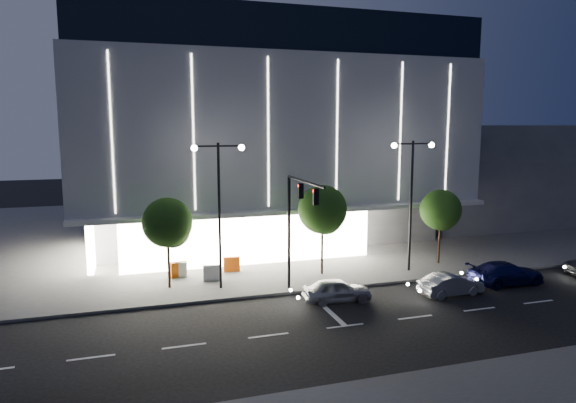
{
  "coord_description": "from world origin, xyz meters",
  "views": [
    {
      "loc": [
        -8.05,
        -24.15,
        10.02
      ],
      "look_at": [
        1.92,
        7.98,
        5.0
      ],
      "focal_mm": 32.0,
      "sensor_mm": 36.0,
      "label": 1
    }
  ],
  "objects_px": {
    "barrier_c": "(232,264)",
    "tree_left": "(168,225)",
    "street_lamp_east": "(412,186)",
    "car_lead": "(337,290)",
    "barrier_d": "(212,273)",
    "tree_mid": "(323,212)",
    "car_third": "(506,273)",
    "tree_right": "(441,212)",
    "barrier_a": "(179,270)",
    "barrier_b": "(179,270)",
    "traffic_mast": "(297,213)",
    "car_second": "(451,284)",
    "street_lamp_west": "(219,194)"
  },
  "relations": [
    {
      "from": "car_lead",
      "to": "barrier_b",
      "type": "bearing_deg",
      "value": 54.13
    },
    {
      "from": "car_second",
      "to": "tree_right",
      "type": "bearing_deg",
      "value": -32.05
    },
    {
      "from": "barrier_a",
      "to": "barrier_b",
      "type": "relative_size",
      "value": 1.0
    },
    {
      "from": "tree_left",
      "to": "barrier_c",
      "type": "bearing_deg",
      "value": 28.32
    },
    {
      "from": "street_lamp_east",
      "to": "barrier_b",
      "type": "relative_size",
      "value": 8.18
    },
    {
      "from": "traffic_mast",
      "to": "car_second",
      "type": "xyz_separation_m",
      "value": [
        8.91,
        -2.31,
        -4.37
      ]
    },
    {
      "from": "car_lead",
      "to": "barrier_c",
      "type": "bearing_deg",
      "value": 37.14
    },
    {
      "from": "traffic_mast",
      "to": "car_second",
      "type": "height_order",
      "value": "traffic_mast"
    },
    {
      "from": "car_second",
      "to": "barrier_d",
      "type": "distance_m",
      "value": 14.78
    },
    {
      "from": "traffic_mast",
      "to": "car_lead",
      "type": "distance_m",
      "value": 4.99
    },
    {
      "from": "tree_right",
      "to": "traffic_mast",
      "type": "bearing_deg",
      "value": -162.98
    },
    {
      "from": "tree_right",
      "to": "barrier_c",
      "type": "bearing_deg",
      "value": 171.03
    },
    {
      "from": "street_lamp_east",
      "to": "barrier_c",
      "type": "relative_size",
      "value": 8.18
    },
    {
      "from": "tree_left",
      "to": "barrier_d",
      "type": "distance_m",
      "value": 4.37
    },
    {
      "from": "traffic_mast",
      "to": "car_lead",
      "type": "bearing_deg",
      "value": -34.43
    },
    {
      "from": "tree_mid",
      "to": "car_third",
      "type": "height_order",
      "value": "tree_mid"
    },
    {
      "from": "street_lamp_west",
      "to": "barrier_c",
      "type": "relative_size",
      "value": 8.18
    },
    {
      "from": "barrier_d",
      "to": "car_second",
      "type": "bearing_deg",
      "value": -18.99
    },
    {
      "from": "tree_mid",
      "to": "barrier_c",
      "type": "relative_size",
      "value": 5.59
    },
    {
      "from": "tree_left",
      "to": "barrier_a",
      "type": "relative_size",
      "value": 5.2
    },
    {
      "from": "tree_right",
      "to": "car_lead",
      "type": "distance_m",
      "value": 11.68
    },
    {
      "from": "traffic_mast",
      "to": "tree_left",
      "type": "xyz_separation_m",
      "value": [
        -6.97,
        3.68,
        -0.99
      ]
    },
    {
      "from": "tree_mid",
      "to": "car_third",
      "type": "relative_size",
      "value": 1.23
    },
    {
      "from": "tree_mid",
      "to": "car_third",
      "type": "bearing_deg",
      "value": -26.43
    },
    {
      "from": "street_lamp_east",
      "to": "tree_mid",
      "type": "relative_size",
      "value": 1.46
    },
    {
      "from": "car_second",
      "to": "barrier_a",
      "type": "xyz_separation_m",
      "value": [
        -15.15,
        8.05,
        -0.01
      ]
    },
    {
      "from": "tree_right",
      "to": "barrier_a",
      "type": "xyz_separation_m",
      "value": [
        -18.26,
        2.05,
        -3.23
      ]
    },
    {
      "from": "street_lamp_west",
      "to": "tree_right",
      "type": "bearing_deg",
      "value": 3.64
    },
    {
      "from": "barrier_b",
      "to": "barrier_d",
      "type": "distance_m",
      "value": 2.41
    },
    {
      "from": "car_lead",
      "to": "car_second",
      "type": "bearing_deg",
      "value": -92.98
    },
    {
      "from": "street_lamp_east",
      "to": "car_lead",
      "type": "distance_m",
      "value": 9.65
    },
    {
      "from": "street_lamp_east",
      "to": "car_lead",
      "type": "relative_size",
      "value": 2.28
    },
    {
      "from": "tree_right",
      "to": "car_third",
      "type": "height_order",
      "value": "tree_right"
    },
    {
      "from": "barrier_c",
      "to": "tree_left",
      "type": "bearing_deg",
      "value": -146.19
    },
    {
      "from": "street_lamp_west",
      "to": "car_third",
      "type": "bearing_deg",
      "value": -13.45
    },
    {
      "from": "traffic_mast",
      "to": "street_lamp_east",
      "type": "bearing_deg",
      "value": 16.48
    },
    {
      "from": "car_lead",
      "to": "barrier_b",
      "type": "relative_size",
      "value": 3.58
    },
    {
      "from": "car_lead",
      "to": "tree_right",
      "type": "bearing_deg",
      "value": -58.47
    },
    {
      "from": "street_lamp_east",
      "to": "car_third",
      "type": "xyz_separation_m",
      "value": [
        4.5,
        -4.19,
        -5.23
      ]
    },
    {
      "from": "tree_mid",
      "to": "barrier_d",
      "type": "bearing_deg",
      "value": 174.87
    },
    {
      "from": "barrier_a",
      "to": "barrier_c",
      "type": "height_order",
      "value": "same"
    },
    {
      "from": "tree_right",
      "to": "barrier_d",
      "type": "distance_m",
      "value": 16.64
    },
    {
      "from": "barrier_b",
      "to": "barrier_a",
      "type": "bearing_deg",
      "value": 49.45
    },
    {
      "from": "car_lead",
      "to": "barrier_d",
      "type": "distance_m",
      "value": 8.49
    },
    {
      "from": "street_lamp_east",
      "to": "barrier_a",
      "type": "relative_size",
      "value": 8.18
    },
    {
      "from": "street_lamp_east",
      "to": "car_lead",
      "type": "xyz_separation_m",
      "value": [
        -7.0,
        -4.03,
        -5.29
      ]
    },
    {
      "from": "tree_right",
      "to": "barrier_a",
      "type": "bearing_deg",
      "value": 173.6
    },
    {
      "from": "barrier_a",
      "to": "tree_mid",
      "type": "bearing_deg",
      "value": -32.26
    },
    {
      "from": "car_lead",
      "to": "barrier_b",
      "type": "xyz_separation_m",
      "value": [
        -8.26,
        7.09,
        -0.02
      ]
    },
    {
      "from": "tree_left",
      "to": "barrier_a",
      "type": "xyz_separation_m",
      "value": [
        0.74,
        2.05,
        -3.38
      ]
    }
  ]
}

